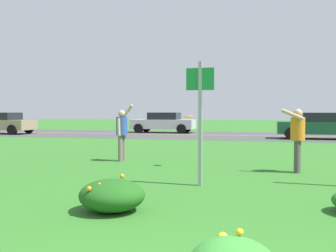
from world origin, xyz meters
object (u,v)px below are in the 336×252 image
object	(u,v)px
car_dark_green_center_left	(320,126)
car_silver_center_right	(163,122)
person_catcher_orange_shirt	(297,135)
car_tan_rightmost	(1,123)
person_thrower_blue_shirt	(122,131)
frisbee_orange	(189,116)
sign_post_near_path	(200,111)

from	to	relation	value
car_dark_green_center_left	car_silver_center_right	xyz separation A→B (m)	(-10.03, 4.10, 0.00)
person_catcher_orange_shirt	car_dark_green_center_left	world-z (taller)	person_catcher_orange_shirt
car_silver_center_right	car_tan_rightmost	xyz separation A→B (m)	(-10.34, -4.10, 0.00)
person_thrower_blue_shirt	frisbee_orange	world-z (taller)	person_thrower_blue_shirt
sign_post_near_path	person_catcher_orange_shirt	distance (m)	3.07
person_thrower_blue_shirt	car_silver_center_right	xyz separation A→B (m)	(-2.98, 15.66, -0.18)
sign_post_near_path	person_thrower_blue_shirt	distance (m)	4.42
frisbee_orange	car_silver_center_right	xyz separation A→B (m)	(-5.19, 16.39, -0.62)
sign_post_near_path	car_tan_rightmost	xyz separation A→B (m)	(-16.26, 14.81, -0.77)
person_catcher_orange_shirt	frisbee_orange	size ratio (longest dim) A/B	6.72
frisbee_orange	sign_post_near_path	bearing A→B (deg)	-73.86
person_thrower_blue_shirt	car_silver_center_right	world-z (taller)	person_thrower_blue_shirt
sign_post_near_path	person_catcher_orange_shirt	size ratio (longest dim) A/B	1.59
person_catcher_orange_shirt	car_tan_rightmost	world-z (taller)	person_catcher_orange_shirt
sign_post_near_path	car_tan_rightmost	size ratio (longest dim) A/B	0.55
person_catcher_orange_shirt	car_tan_rightmost	size ratio (longest dim) A/B	0.35
sign_post_near_path	person_thrower_blue_shirt	size ratio (longest dim) A/B	1.45
person_thrower_blue_shirt	car_dark_green_center_left	distance (m)	13.55
person_catcher_orange_shirt	car_silver_center_right	xyz separation A→B (m)	(-7.93, 16.66, -0.19)
sign_post_near_path	person_thrower_blue_shirt	bearing A→B (deg)	132.21
sign_post_near_path	person_catcher_orange_shirt	bearing A→B (deg)	48.14
person_catcher_orange_shirt	car_dark_green_center_left	bearing A→B (deg)	80.51
car_dark_green_center_left	sign_post_near_path	bearing A→B (deg)	-105.52
sign_post_near_path	car_tan_rightmost	bearing A→B (deg)	137.67
car_dark_green_center_left	car_tan_rightmost	size ratio (longest dim) A/B	1.00
person_catcher_orange_shirt	frisbee_orange	xyz separation A→B (m)	(-2.74, 0.27, 0.43)
car_dark_green_center_left	car_silver_center_right	world-z (taller)	same
car_tan_rightmost	car_silver_center_right	bearing A→B (deg)	21.62
car_dark_green_center_left	car_tan_rightmost	world-z (taller)	same
sign_post_near_path	car_silver_center_right	distance (m)	19.83
car_dark_green_center_left	frisbee_orange	bearing A→B (deg)	-111.52
person_catcher_orange_shirt	car_silver_center_right	bearing A→B (deg)	115.47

